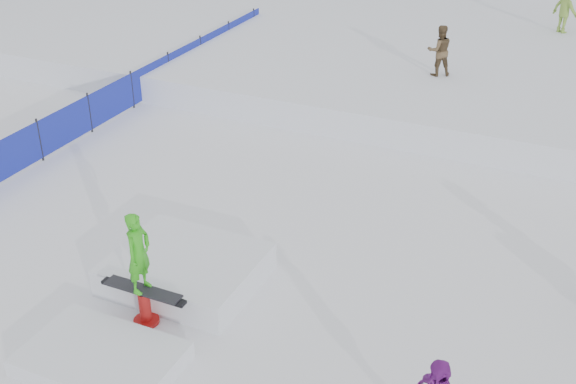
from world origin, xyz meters
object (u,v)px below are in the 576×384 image
at_px(walker_olive, 440,50).
at_px(jib_rail_feature, 164,289).
at_px(safety_fence, 132,90).
at_px(walker_ygreen, 566,9).

relative_size(walker_olive, jib_rail_feature, 0.33).
bearing_deg(safety_fence, walker_ygreen, 44.19).
bearing_deg(walker_ygreen, safety_fence, 78.84).
relative_size(safety_fence, jib_rail_feature, 3.64).
height_order(walker_olive, jib_rail_feature, walker_olive).
distance_m(walker_olive, walker_ygreen, 6.67).
bearing_deg(walker_olive, jib_rail_feature, 51.24).
bearing_deg(walker_olive, safety_fence, -1.59).
xyz_separation_m(safety_fence, jib_rail_feature, (5.91, -7.39, -0.25)).
bearing_deg(safety_fence, jib_rail_feature, -51.36).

